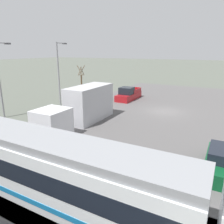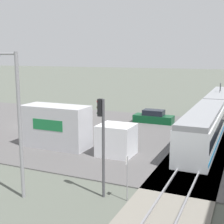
# 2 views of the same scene
# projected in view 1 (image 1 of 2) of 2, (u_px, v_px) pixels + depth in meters

# --- Properties ---
(ground_plane) EXTENTS (320.00, 320.00, 0.00)m
(ground_plane) POSITION_uv_depth(u_px,v_px,m) (165.00, 112.00, 26.55)
(ground_plane) COLOR #565B51
(road_surface) EXTENTS (23.20, 42.36, 0.08)m
(road_surface) POSITION_uv_depth(u_px,v_px,m) (165.00, 112.00, 26.54)
(road_surface) COLOR #565454
(road_surface) RESTS_ON ground
(rail_bed) EXTENTS (69.86, 4.40, 0.22)m
(rail_bed) POSITION_uv_depth(u_px,v_px,m) (65.00, 201.00, 10.79)
(rail_bed) COLOR gray
(rail_bed) RESTS_ON ground
(light_rail_tram) EXTENTS (28.67, 2.62, 4.32)m
(light_rail_tram) POSITION_uv_depth(u_px,v_px,m) (213.00, 222.00, 7.40)
(light_rail_tram) COLOR white
(light_rail_tram) RESTS_ON ground
(box_truck) EXTENTS (2.49, 9.96, 3.61)m
(box_truck) POSITION_uv_depth(u_px,v_px,m) (82.00, 107.00, 21.87)
(box_truck) COLOR silver
(box_truck) RESTS_ON ground
(pickup_truck) EXTENTS (2.01, 5.58, 1.94)m
(pickup_truck) POSITION_uv_depth(u_px,v_px,m) (128.00, 95.00, 32.84)
(pickup_truck) COLOR maroon
(pickup_truck) RESTS_ON ground
(sedan_car_0) EXTENTS (1.79, 4.64, 1.52)m
(sedan_car_0) POSITION_uv_depth(u_px,v_px,m) (221.00, 162.00, 13.27)
(sedan_car_0) COLOR #0C4723
(sedan_car_0) RESTS_ON ground
(street_tree) EXTENTS (1.17, 0.97, 4.97)m
(street_tree) POSITION_uv_depth(u_px,v_px,m) (81.00, 82.00, 35.07)
(street_tree) COLOR brown
(street_tree) RESTS_ON ground
(street_lamp_near_crossing) EXTENTS (0.36, 1.95, 8.29)m
(street_lamp_near_crossing) POSITION_uv_depth(u_px,v_px,m) (59.00, 70.00, 29.03)
(street_lamp_near_crossing) COLOR gray
(street_lamp_near_crossing) RESTS_ON ground
(street_lamp_mid_block) EXTENTS (0.36, 1.95, 8.12)m
(street_lamp_mid_block) POSITION_uv_depth(u_px,v_px,m) (0.00, 75.00, 23.28)
(street_lamp_mid_block) COLOR gray
(street_lamp_mid_block) RESTS_ON ground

